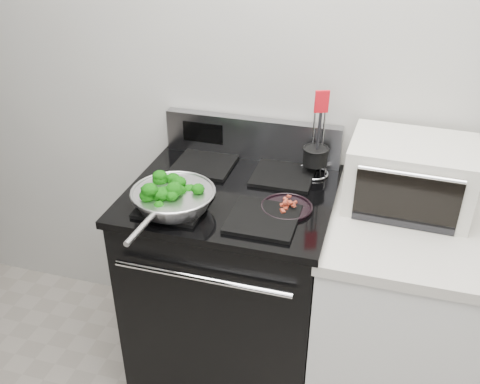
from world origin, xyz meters
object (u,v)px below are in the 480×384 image
at_px(skillet, 173,198).
at_px(bacon_plate, 287,205).
at_px(toaster_oven, 410,175).
at_px(utensil_holder, 315,160).
at_px(gas_range, 232,283).

bearing_deg(skillet, bacon_plate, 20.16).
bearing_deg(toaster_oven, utensil_holder, 169.46).
bearing_deg(toaster_oven, bacon_plate, -151.21).
bearing_deg(gas_range, skillet, -129.41).
relative_size(utensil_holder, toaster_oven, 0.79).
height_order(utensil_holder, toaster_oven, utensil_holder).
bearing_deg(bacon_plate, skillet, -163.02).
relative_size(gas_range, skillet, 2.31).
xyz_separation_m(skillet, bacon_plate, (0.39, 0.12, -0.03)).
bearing_deg(gas_range, bacon_plate, -17.85).
xyz_separation_m(utensil_holder, toaster_oven, (0.36, -0.08, 0.03)).
bearing_deg(bacon_plate, toaster_oven, 26.48).
bearing_deg(bacon_plate, gas_range, 162.15).
bearing_deg(skillet, utensil_holder, 45.78).
height_order(gas_range, toaster_oven, toaster_oven).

